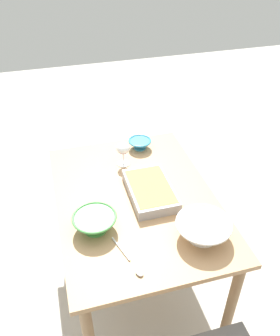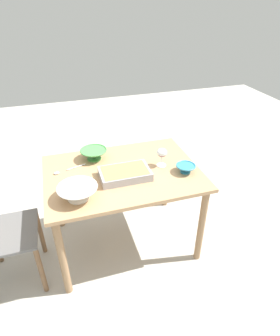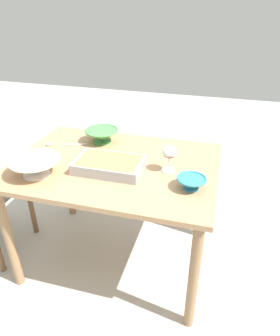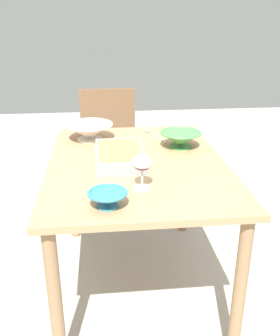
{
  "view_description": "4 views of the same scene",
  "coord_description": "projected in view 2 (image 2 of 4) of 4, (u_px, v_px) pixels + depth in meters",
  "views": [
    {
      "loc": [
        -1.38,
        0.36,
        2.01
      ],
      "look_at": [
        0.13,
        -0.06,
        0.83
      ],
      "focal_mm": 37.59,
      "sensor_mm": 36.0,
      "label": 1
    },
    {
      "loc": [
        -0.41,
        -1.77,
        1.9
      ],
      "look_at": [
        0.13,
        -0.04,
        0.76
      ],
      "focal_mm": 30.24,
      "sensor_mm": 36.0,
      "label": 2
    },
    {
      "loc": [
        0.55,
        -1.46,
        1.58
      ],
      "look_at": [
        0.17,
        -0.07,
        0.77
      ],
      "focal_mm": 33.13,
      "sensor_mm": 36.0,
      "label": 3
    },
    {
      "loc": [
        1.69,
        -0.16,
        1.4
      ],
      "look_at": [
        0.19,
        -0.0,
        0.77
      ],
      "focal_mm": 40.08,
      "sensor_mm": 36.0,
      "label": 4
    }
  ],
  "objects": [
    {
      "name": "small_bowl",
      "position": [
        186.0,
        168.0,
        2.13
      ],
      "size": [
        0.15,
        0.15,
        0.06
      ],
      "color": "teal",
      "rests_on": "dining_table"
    },
    {
      "name": "dining_table",
      "position": [
        123.0,
        182.0,
        2.21
      ],
      "size": [
        1.17,
        0.85,
        0.73
      ],
      "color": "tan",
      "rests_on": "ground_plane"
    },
    {
      "name": "serving_spoon",
      "position": [
        64.0,
        171.0,
        2.15
      ],
      "size": [
        0.25,
        0.1,
        0.01
      ],
      "color": "silver",
      "rests_on": "dining_table"
    },
    {
      "name": "casserole_dish",
      "position": [
        125.0,
        173.0,
        2.07
      ],
      "size": [
        0.37,
        0.23,
        0.06
      ],
      "color": "#99999E",
      "rests_on": "dining_table"
    },
    {
      "name": "mixing_bowl",
      "position": [
        78.0,
        192.0,
        1.85
      ],
      "size": [
        0.27,
        0.27,
        0.1
      ],
      "color": "white",
      "rests_on": "dining_table"
    },
    {
      "name": "ground_plane",
      "position": [
        125.0,
        240.0,
        2.54
      ],
      "size": [
        8.0,
        8.0,
        0.0
      ],
      "primitive_type": "plane",
      "color": "#B2ADA3"
    },
    {
      "name": "wine_glass",
      "position": [
        162.0,
        154.0,
        2.17
      ],
      "size": [
        0.08,
        0.08,
        0.15
      ],
      "color": "white",
      "rests_on": "dining_table"
    },
    {
      "name": "serving_bowl",
      "position": [
        94.0,
        154.0,
        2.29
      ],
      "size": [
        0.22,
        0.22,
        0.09
      ],
      "color": "#4C994C",
      "rests_on": "dining_table"
    }
  ]
}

